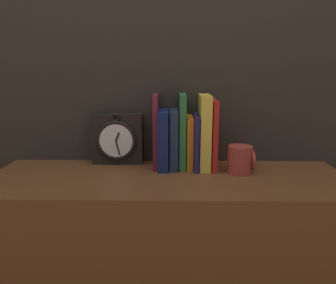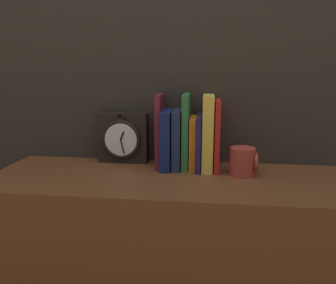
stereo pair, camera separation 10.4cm
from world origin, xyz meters
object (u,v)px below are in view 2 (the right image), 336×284
clock (123,138)px  book_slot3_green (186,131)px  book_slot7_red (217,135)px  mug (243,162)px  book_slot5_navy (199,142)px  book_slot1_navy (167,139)px  book_slot0_maroon (160,131)px  book_slot4_orange (193,142)px  book_slot2_navy (177,139)px  book_slot6_yellow (208,133)px

clock → book_slot3_green: bearing=-8.6°
book_slot7_red → mug: book_slot7_red is taller
book_slot5_navy → book_slot1_navy: bearing=-179.7°
book_slot0_maroon → book_slot7_red: book_slot0_maroon is taller
mug → book_slot5_navy: bearing=156.7°
book_slot4_orange → book_slot1_navy: bearing=-173.2°
book_slot4_orange → clock: bearing=172.3°
book_slot2_navy → book_slot5_navy: (0.08, -0.01, -0.01)m
book_slot3_green → book_slot6_yellow: size_ratio=1.01×
book_slot0_maroon → book_slot2_navy: (0.06, -0.00, -0.03)m
clock → book_slot1_navy: 0.18m
book_slot0_maroon → book_slot4_orange: bearing=0.4°
book_slot7_red → book_slot5_navy: bearing=-179.2°
book_slot0_maroon → mug: bearing=-14.3°
clock → book_slot6_yellow: size_ratio=0.75×
book_slot3_green → book_slot4_orange: bearing=1.0°
book_slot1_navy → book_slot6_yellow: size_ratio=0.79×
book_slot5_navy → book_slot6_yellow: book_slot6_yellow is taller
book_slot0_maroon → book_slot7_red: bearing=-2.5°
clock → book_slot1_navy: bearing=-15.2°
book_slot1_navy → book_slot6_yellow: 0.14m
book_slot4_orange → mug: (0.17, -0.07, -0.04)m
book_slot6_yellow → book_slot7_red: book_slot6_yellow is taller
book_slot1_navy → book_slot2_navy: book_slot2_navy is taller
clock → book_slot3_green: book_slot3_green is taller
clock → book_slot5_navy: size_ratio=1.02×
book_slot0_maroon → book_slot2_navy: bearing=-3.9°
book_slot1_navy → book_slot4_orange: size_ratio=1.13×
book_slot0_maroon → book_slot2_navy: book_slot0_maroon is taller
book_slot1_navy → book_slot0_maroon: bearing=158.9°
book_slot6_yellow → book_slot7_red: 0.03m
book_slot3_green → book_slot5_navy: (0.05, -0.01, -0.04)m
book_slot7_red → mug: bearing=-36.7°
book_slot0_maroon → book_slot7_red: size_ratio=1.07×
book_slot4_orange → book_slot6_yellow: size_ratio=0.70×
book_slot1_navy → book_slot7_red: (0.17, 0.00, 0.02)m
book_slot3_green → book_slot6_yellow: 0.08m
book_slot4_orange → book_slot6_yellow: (0.05, -0.01, 0.04)m
book_slot7_red → book_slot1_navy: bearing=-179.5°
book_slot6_yellow → mug: bearing=-29.3°
book_slot0_maroon → clock: bearing=165.9°
book_slot1_navy → clock: bearing=164.8°
book_slot0_maroon → book_slot1_navy: (0.03, -0.01, -0.03)m
book_slot1_navy → mug: size_ratio=2.18×
book_slot0_maroon → book_slot4_orange: size_ratio=1.43×
book_slot2_navy → book_slot5_navy: bearing=-3.9°
book_slot0_maroon → mug: (0.29, -0.07, -0.08)m
mug → book_slot7_red: bearing=143.3°
book_slot3_green → mug: bearing=-20.7°
book_slot5_navy → mug: book_slot5_navy is taller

